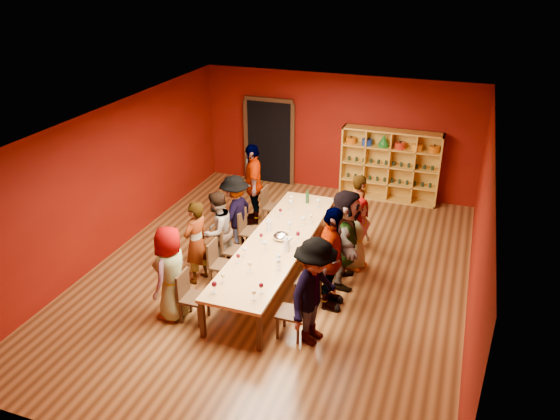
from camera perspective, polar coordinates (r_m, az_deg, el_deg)
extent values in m
cube|color=#563116|center=(10.63, -0.29, -6.80)|extent=(7.10, 9.10, 0.02)
cube|color=#5D0B04|center=(13.96, 6.04, 7.94)|extent=(7.10, 0.02, 3.00)
cube|color=#5D0B04|center=(6.50, -14.44, -15.34)|extent=(7.10, 0.02, 3.00)
cube|color=#5D0B04|center=(11.49, -17.04, 3.04)|extent=(0.02, 9.10, 3.00)
cube|color=#5D0B04|center=(9.43, 20.20, -2.42)|extent=(0.02, 9.10, 3.00)
cube|color=silver|center=(9.37, -0.33, 9.01)|extent=(7.10, 9.10, 0.02)
cube|color=tan|center=(10.26, -0.30, -3.35)|extent=(1.10, 4.50, 0.06)
cube|color=#311E10|center=(8.96, -8.11, -11.23)|extent=(0.08, 0.08, 0.69)
cube|color=#311E10|center=(12.40, 0.97, 0.04)|extent=(0.08, 0.08, 0.69)
cube|color=#311E10|center=(8.62, -2.16, -12.64)|extent=(0.08, 0.08, 0.69)
cube|color=#311E10|center=(12.15, 5.36, -0.62)|extent=(0.08, 0.08, 0.69)
cube|color=black|center=(14.52, -1.05, 7.11)|extent=(1.20, 0.14, 2.20)
cube|color=#311E10|center=(14.13, -1.19, 11.46)|extent=(1.32, 0.06, 0.10)
cube|color=#311E10|center=(14.68, -3.54, 7.28)|extent=(0.10, 0.06, 2.20)
cube|color=#311E10|center=(14.25, 1.32, 6.75)|extent=(0.10, 0.06, 2.20)
cube|color=gold|center=(13.89, 6.58, 5.21)|extent=(0.04, 0.40, 1.80)
cube|color=gold|center=(13.60, 16.30, 3.89)|extent=(0.04, 0.40, 1.80)
cube|color=gold|center=(13.42, 11.72, 8.09)|extent=(2.40, 0.40, 0.04)
cube|color=gold|center=(14.03, 11.09, 1.21)|extent=(2.40, 0.40, 0.04)
cube|color=gold|center=(13.87, 11.52, 4.83)|extent=(2.40, 0.02, 1.80)
cube|color=gold|center=(13.86, 11.24, 2.84)|extent=(2.36, 0.38, 0.03)
cube|color=gold|center=(13.70, 11.40, 4.57)|extent=(2.36, 0.38, 0.03)
cube|color=gold|center=(13.55, 11.56, 6.35)|extent=(2.36, 0.38, 0.03)
cube|color=gold|center=(13.78, 8.93, 4.90)|extent=(0.03, 0.38, 1.76)
cube|color=gold|center=(13.70, 11.40, 4.57)|extent=(0.03, 0.38, 1.76)
cube|color=gold|center=(13.64, 13.88, 4.23)|extent=(0.03, 0.38, 1.76)
cylinder|color=#C05C0B|center=(13.68, 7.43, 7.24)|extent=(0.26, 0.26, 0.15)
sphere|color=black|center=(13.65, 7.46, 7.62)|extent=(0.05, 0.05, 0.05)
cylinder|color=navy|center=(13.61, 9.09, 7.03)|extent=(0.26, 0.26, 0.15)
sphere|color=black|center=(13.58, 9.11, 7.41)|extent=(0.05, 0.05, 0.05)
cylinder|color=#1A6A23|center=(13.56, 10.74, 6.68)|extent=(0.26, 0.26, 0.08)
cone|color=#1A6A23|center=(13.51, 10.79, 7.28)|extent=(0.24, 0.24, 0.22)
cylinder|color=#AA2513|center=(13.50, 12.43, 6.60)|extent=(0.26, 0.26, 0.15)
sphere|color=black|center=(13.47, 12.47, 6.98)|extent=(0.05, 0.05, 0.05)
cylinder|color=orange|center=(13.46, 14.12, 6.37)|extent=(0.26, 0.26, 0.15)
sphere|color=black|center=(13.43, 14.16, 6.76)|extent=(0.05, 0.05, 0.05)
cylinder|color=#C05C0B|center=(13.43, 15.82, 6.14)|extent=(0.26, 0.26, 0.15)
sphere|color=black|center=(13.40, 15.86, 6.52)|extent=(0.05, 0.05, 0.05)
cylinder|color=black|center=(13.99, 7.14, 3.65)|extent=(0.07, 0.07, 0.10)
cylinder|color=black|center=(13.96, 7.88, 3.55)|extent=(0.07, 0.07, 0.10)
cylinder|color=black|center=(13.93, 8.63, 3.45)|extent=(0.07, 0.07, 0.10)
cylinder|color=black|center=(13.90, 9.37, 3.35)|extent=(0.07, 0.07, 0.10)
cylinder|color=black|center=(13.87, 10.12, 3.24)|extent=(0.07, 0.07, 0.10)
cylinder|color=black|center=(13.85, 10.87, 3.14)|extent=(0.07, 0.07, 0.10)
cylinder|color=black|center=(13.83, 11.63, 3.03)|extent=(0.07, 0.07, 0.10)
cylinder|color=black|center=(13.81, 12.38, 2.93)|extent=(0.07, 0.07, 0.10)
cylinder|color=black|center=(13.79, 13.14, 2.82)|extent=(0.07, 0.07, 0.10)
cylinder|color=black|center=(13.77, 13.90, 2.71)|extent=(0.07, 0.07, 0.10)
cylinder|color=black|center=(13.76, 14.66, 2.60)|extent=(0.07, 0.07, 0.10)
cylinder|color=black|center=(13.75, 15.43, 2.50)|extent=(0.07, 0.07, 0.10)
cylinder|color=black|center=(13.84, 7.24, 5.38)|extent=(0.07, 0.07, 0.10)
cylinder|color=black|center=(13.80, 7.99, 5.28)|extent=(0.07, 0.07, 0.10)
cylinder|color=black|center=(13.77, 8.75, 5.18)|extent=(0.07, 0.07, 0.10)
cylinder|color=black|center=(13.74, 9.50, 5.08)|extent=(0.07, 0.07, 0.10)
cylinder|color=black|center=(13.71, 10.26, 4.98)|extent=(0.07, 0.07, 0.10)
cylinder|color=black|center=(13.69, 11.03, 4.88)|extent=(0.07, 0.07, 0.10)
cylinder|color=black|center=(13.66, 11.79, 4.78)|extent=(0.07, 0.07, 0.10)
cylinder|color=black|center=(13.64, 12.56, 4.67)|extent=(0.07, 0.07, 0.10)
cylinder|color=black|center=(13.63, 13.33, 4.57)|extent=(0.07, 0.07, 0.10)
cylinder|color=black|center=(13.61, 14.10, 4.46)|extent=(0.07, 0.07, 0.10)
cylinder|color=black|center=(13.60, 14.87, 4.35)|extent=(0.07, 0.07, 0.10)
cylinder|color=black|center=(13.59, 15.64, 4.24)|extent=(0.07, 0.07, 0.10)
cube|color=#311E10|center=(9.32, -8.98, -9.07)|extent=(0.42, 0.42, 0.04)
cube|color=#311E10|center=(9.27, -10.13, -7.60)|extent=(0.04, 0.40, 0.44)
cube|color=#311E10|center=(9.40, -10.31, -10.53)|extent=(0.04, 0.04, 0.41)
cube|color=#311E10|center=(9.26, -8.44, -11.00)|extent=(0.04, 0.04, 0.41)
cube|color=#311E10|center=(9.63, -9.32, -9.43)|extent=(0.04, 0.04, 0.41)
cube|color=#311E10|center=(9.50, -7.49, -9.87)|extent=(0.04, 0.04, 0.41)
imported|color=#141A38|center=(9.27, -11.33, -6.48)|extent=(0.46, 0.82, 1.67)
cube|color=#311E10|center=(10.15, -6.04, -5.75)|extent=(0.42, 0.42, 0.04)
cube|color=#311E10|center=(10.10, -7.08, -4.39)|extent=(0.04, 0.40, 0.44)
cube|color=#311E10|center=(10.20, -7.26, -7.12)|extent=(0.04, 0.04, 0.41)
cube|color=#311E10|center=(10.07, -5.51, -7.49)|extent=(0.04, 0.04, 0.41)
cube|color=#311E10|center=(10.46, -6.44, -6.19)|extent=(0.04, 0.04, 0.41)
cube|color=#311E10|center=(10.33, -4.72, -6.53)|extent=(0.04, 0.04, 0.41)
imported|color=#131736|center=(10.16, -8.76, -3.36)|extent=(0.57, 0.68, 1.63)
cube|color=#311E10|center=(10.59, -4.72, -4.24)|extent=(0.42, 0.42, 0.04)
cube|color=#311E10|center=(10.55, -5.71, -2.93)|extent=(0.04, 0.40, 0.44)
cube|color=#311E10|center=(10.64, -5.89, -5.57)|extent=(0.04, 0.04, 0.41)
cube|color=#311E10|center=(10.51, -4.20, -5.90)|extent=(0.04, 0.04, 0.41)
cube|color=#311E10|center=(10.90, -5.14, -4.70)|extent=(0.04, 0.04, 0.41)
cube|color=#311E10|center=(10.78, -3.48, -5.02)|extent=(0.04, 0.04, 0.41)
imported|color=beige|center=(10.56, -6.60, -2.16)|extent=(0.60, 0.86, 1.60)
cube|color=#311E10|center=(11.25, -3.05, -2.32)|extent=(0.42, 0.42, 0.04)
cube|color=#311E10|center=(11.20, -3.98, -1.08)|extent=(0.04, 0.40, 0.44)
cube|color=#311E10|center=(11.28, -4.15, -3.57)|extent=(0.04, 0.04, 0.41)
cube|color=#311E10|center=(11.16, -2.54, -3.86)|extent=(0.04, 0.04, 0.41)
cube|color=#311E10|center=(11.55, -3.48, -2.81)|extent=(0.04, 0.04, 0.41)
cube|color=#311E10|center=(11.43, -1.91, -3.08)|extent=(0.04, 0.04, 0.41)
imported|color=#5C80BE|center=(11.20, -4.73, -0.32)|extent=(0.58, 1.10, 1.62)
cube|color=#311E10|center=(12.32, -0.77, 0.31)|extent=(0.42, 0.42, 0.04)
cube|color=#311E10|center=(12.28, -1.61, 1.45)|extent=(0.04, 0.40, 0.44)
cube|color=#311E10|center=(12.33, -1.78, -0.84)|extent=(0.04, 0.04, 0.41)
cube|color=#311E10|center=(12.22, -0.30, -1.08)|extent=(0.04, 0.04, 0.41)
cube|color=#311E10|center=(12.61, -1.23, -0.20)|extent=(0.04, 0.04, 0.41)
cube|color=#311E10|center=(12.51, 0.23, -0.43)|extent=(0.04, 0.04, 0.41)
imported|color=silver|center=(12.27, -2.83, 2.75)|extent=(0.89, 1.20, 1.87)
cube|color=#311E10|center=(8.87, 1.17, -10.69)|extent=(0.42, 0.42, 0.04)
cube|color=#311E10|center=(8.68, 2.39, -9.65)|extent=(0.04, 0.40, 0.44)
cube|color=#311E10|center=(8.92, -0.25, -12.26)|extent=(0.04, 0.04, 0.41)
cube|color=#311E10|center=(8.84, 1.87, -12.70)|extent=(0.04, 0.04, 0.41)
cube|color=#311E10|center=(9.18, 0.48, -11.03)|extent=(0.04, 0.04, 0.41)
cube|color=#311E10|center=(9.09, 2.54, -11.45)|extent=(0.04, 0.04, 0.41)
imported|color=#506FA6|center=(8.50, 3.64, -8.55)|extent=(0.76, 1.26, 1.83)
cube|color=#311E10|center=(9.65, 3.06, -7.40)|extent=(0.42, 0.42, 0.04)
cube|color=#311E10|center=(9.48, 4.20, -6.38)|extent=(0.04, 0.40, 0.44)
cube|color=#311E10|center=(9.68, 1.76, -8.86)|extent=(0.04, 0.04, 0.41)
cube|color=#311E10|center=(9.60, 3.72, -9.23)|extent=(0.04, 0.04, 0.41)
cube|color=#311E10|center=(9.95, 2.37, -7.82)|extent=(0.04, 0.04, 0.41)
cube|color=#311E10|center=(9.88, 4.27, -8.17)|extent=(0.04, 0.04, 0.41)
imported|color=#5A7EBA|center=(9.30, 5.36, -5.12)|extent=(0.55, 1.13, 1.90)
cube|color=#311E10|center=(10.33, 4.39, -5.05)|extent=(0.42, 0.42, 0.04)
cube|color=#311E10|center=(10.18, 5.47, -4.06)|extent=(0.04, 0.40, 0.44)
cube|color=#311E10|center=(10.35, 3.18, -6.42)|extent=(0.04, 0.04, 0.41)
cube|color=#311E10|center=(10.28, 5.01, -6.74)|extent=(0.04, 0.04, 0.41)
cube|color=#311E10|center=(10.63, 3.71, -5.51)|extent=(0.04, 0.04, 0.41)
cube|color=#311E10|center=(10.56, 5.49, -5.81)|extent=(0.04, 0.04, 0.41)
imported|color=white|center=(10.00, 6.84, -2.92)|extent=(0.77, 1.80, 1.88)
cube|color=#311E10|center=(10.86, 5.27, -3.48)|extent=(0.42, 0.42, 0.04)
cube|color=#311E10|center=(10.71, 6.30, -2.52)|extent=(0.04, 0.40, 0.44)
cube|color=#311E10|center=(10.86, 4.12, -4.79)|extent=(0.04, 0.04, 0.41)
cube|color=#311E10|center=(10.79, 5.86, -5.08)|extent=(0.04, 0.04, 0.41)
cube|color=#311E10|center=(11.15, 4.60, -3.96)|extent=(0.04, 0.04, 0.41)
cube|color=#311E10|center=(11.08, 6.30, -4.24)|extent=(0.04, 0.04, 0.41)
imported|color=#4C4C51|center=(10.61, 7.97, -2.41)|extent=(0.60, 0.82, 1.49)
cube|color=#311E10|center=(11.55, 6.29, -1.66)|extent=(0.42, 0.42, 0.04)
cube|color=#311E10|center=(11.41, 7.27, -0.72)|extent=(0.04, 0.40, 0.44)
cube|color=#311E10|center=(11.54, 5.21, -2.89)|extent=(0.04, 0.04, 0.41)
cube|color=#311E10|center=(11.48, 6.85, -3.15)|extent=(0.04, 0.04, 0.41)
cube|color=#311E10|center=(11.84, 5.63, -2.15)|extent=(0.04, 0.04, 0.41)
cube|color=#311E10|center=(11.77, 7.24, -2.40)|extent=(0.04, 0.04, 0.41)
imported|color=#121A33|center=(11.31, 8.27, -0.21)|extent=(0.64, 0.72, 1.63)
cylinder|color=silver|center=(9.49, -0.16, -5.68)|extent=(0.07, 0.07, 0.01)
cylinder|color=silver|center=(9.46, -0.16, -5.36)|extent=(0.01, 0.01, 0.11)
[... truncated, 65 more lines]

